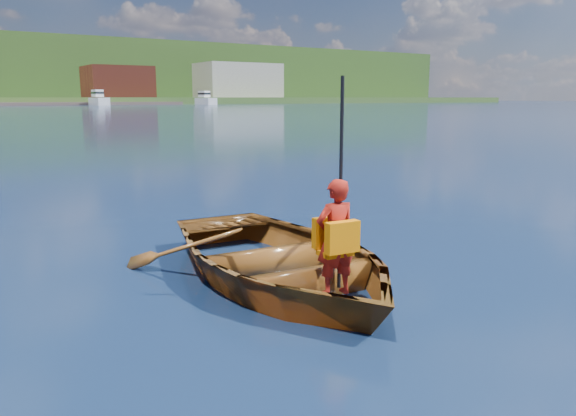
{
  "coord_description": "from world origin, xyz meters",
  "views": [
    {
      "loc": [
        -3.0,
        -5.69,
        1.99
      ],
      "look_at": [
        0.2,
        -0.62,
        0.8
      ],
      "focal_mm": 35.0,
      "sensor_mm": 36.0,
      "label": 1
    }
  ],
  "objects": [
    {
      "name": "child_paddler",
      "position": [
        0.17,
        -1.53,
        0.68
      ],
      "size": [
        0.43,
        0.35,
        2.09
      ],
      "color": "#A61B11",
      "rests_on": "ground"
    },
    {
      "name": "ground",
      "position": [
        0.0,
        0.0,
        0.0
      ],
      "size": [
        600.0,
        600.0,
        0.0
      ],
      "color": "#152F45",
      "rests_on": "ground"
    },
    {
      "name": "rowboat",
      "position": [
        0.08,
        -0.62,
        0.26
      ],
      "size": [
        3.07,
        4.11,
        0.81
      ],
      "color": "brown",
      "rests_on": "ground"
    }
  ]
}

